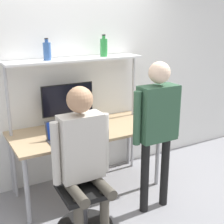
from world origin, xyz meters
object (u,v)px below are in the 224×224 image
(bottle_blue, at_px, (47,51))
(cell_phone, at_px, (85,136))
(office_chair, at_px, (83,203))
(person_standing, at_px, (157,119))
(monitor, at_px, (68,102))
(bottle_green, at_px, (104,47))
(laptop, at_px, (60,135))
(person_seated, at_px, (83,150))

(bottle_blue, bearing_deg, cell_phone, -61.86)
(office_chair, xyz_separation_m, person_standing, (0.84, -0.04, 0.74))
(monitor, bearing_deg, cell_phone, -89.45)
(cell_phone, relative_size, bottle_green, 0.58)
(laptop, relative_size, cell_phone, 1.92)
(cell_phone, relative_size, person_standing, 0.09)
(laptop, relative_size, office_chair, 0.31)
(monitor, relative_size, bottle_blue, 2.66)
(laptop, relative_size, bottle_green, 1.10)
(laptop, xyz_separation_m, office_chair, (0.01, -0.53, -0.54))
(office_chair, distance_m, person_seated, 0.58)
(monitor, height_order, cell_phone, monitor)
(laptop, distance_m, person_seated, 0.58)
(bottle_green, relative_size, bottle_blue, 1.08)
(cell_phone, bearing_deg, monitor, 90.55)
(monitor, bearing_deg, office_chair, -104.96)
(monitor, relative_size, cell_phone, 4.28)
(cell_phone, relative_size, person_seated, 0.10)
(laptop, bearing_deg, bottle_green, 27.90)
(person_standing, bearing_deg, bottle_green, 96.28)
(laptop, height_order, person_seated, person_seated)
(monitor, xyz_separation_m, bottle_blue, (-0.23, -0.02, 0.62))
(monitor, xyz_separation_m, person_standing, (0.58, -0.99, -0.02))
(person_standing, distance_m, bottle_green, 1.17)
(laptop, bearing_deg, cell_phone, -8.79)
(person_standing, bearing_deg, bottle_blue, 130.07)
(office_chair, height_order, person_standing, person_standing)
(monitor, height_order, person_seated, person_seated)
(laptop, bearing_deg, monitor, 57.67)
(person_seated, bearing_deg, bottle_blue, 88.42)
(person_seated, relative_size, bottle_green, 5.60)
(laptop, height_order, cell_phone, laptop)
(office_chair, xyz_separation_m, person_seated, (-0.00, -0.04, 0.58))
(person_seated, height_order, bottle_green, bottle_green)
(office_chair, distance_m, bottle_blue, 1.67)
(laptop, bearing_deg, bottle_blue, 84.93)
(monitor, bearing_deg, laptop, -122.33)
(bottle_green, bearing_deg, laptop, -152.10)
(monitor, height_order, bottle_blue, bottle_blue)
(office_chair, bearing_deg, bottle_green, 51.63)
(laptop, height_order, person_standing, person_standing)
(office_chair, bearing_deg, person_standing, -2.90)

